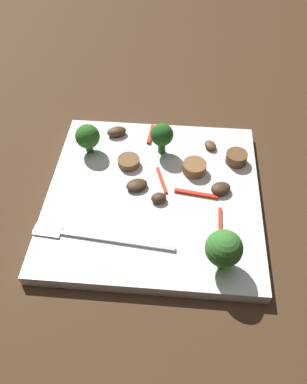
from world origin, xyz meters
The scene contains 18 objects.
ground_plane centered at (0.00, 0.00, 0.00)m, with size 1.40×1.40×0.00m, color #422B19.
plate centered at (0.00, 0.00, 0.01)m, with size 0.29×0.29×0.02m, color white.
fork centered at (0.07, 0.08, 0.02)m, with size 0.18×0.03×0.00m.
broccoli_floret_0 centered at (-0.09, 0.11, 0.05)m, with size 0.04×0.04×0.06m.
broccoli_floret_1 centered at (0.10, -0.08, 0.04)m, with size 0.04×0.04×0.05m.
broccoli_floret_2 centered at (-0.01, -0.08, 0.05)m, with size 0.03×0.03×0.05m.
sausage_slice_0 centered at (-0.12, -0.07, 0.02)m, with size 0.03×0.03×0.02m, color brown.
sausage_slice_1 centered at (-0.05, -0.04, 0.02)m, with size 0.03×0.03×0.02m, color brown.
sausage_slice_2 centered at (0.04, -0.05, 0.02)m, with size 0.03×0.03×0.01m, color brown.
mushroom_0 centered at (0.02, -0.01, 0.02)m, with size 0.03×0.02×0.01m, color #422B19.
mushroom_1 centered at (-0.09, -0.01, 0.02)m, with size 0.03×0.02×0.01m, color #422B19.
mushroom_2 centered at (-0.01, 0.01, 0.02)m, with size 0.02×0.02×0.01m, color #422B19.
mushroom_3 centered at (-0.08, -0.10, 0.02)m, with size 0.02×0.02×0.01m, color brown.
mushroom_4 centered at (0.07, -0.11, 0.02)m, with size 0.03×0.02×0.01m, color #4C331E.
pepper_strip_0 centered at (-0.09, 0.04, 0.02)m, with size 0.04×0.00×0.00m, color red.
pepper_strip_1 centered at (-0.01, -0.02, 0.02)m, with size 0.05×0.00×0.00m, color red.
pepper_strip_2 centered at (-0.06, 0.00, 0.02)m, with size 0.06×0.01×0.00m, color red.
pepper_strip_3 centered at (0.01, -0.12, 0.02)m, with size 0.04×0.01×0.00m, color red.
Camera 1 is at (-0.03, 0.35, 0.42)m, focal length 36.92 mm.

